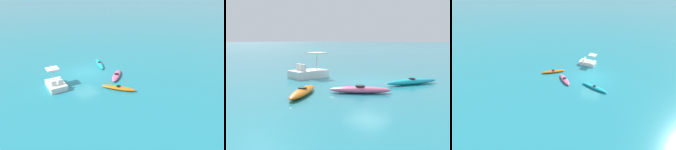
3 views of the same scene
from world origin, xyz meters
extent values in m
plane|color=teal|center=(0.00, 0.00, 0.00)|extent=(600.00, 600.00, 0.00)
ellipsoid|color=pink|center=(-1.80, 3.18, 0.16)|extent=(2.77, 2.37, 0.32)
cylinder|color=black|center=(-1.80, 3.18, 0.35)|extent=(0.64, 0.64, 0.05)
ellipsoid|color=#19B7C6|center=(-2.52, -0.76, 0.16)|extent=(1.98, 3.40, 0.32)
cylinder|color=black|center=(-2.52, -0.76, 0.35)|extent=(0.48, 0.48, 0.05)
ellipsoid|color=orange|center=(-0.12, 5.36, 0.16)|extent=(2.22, 3.08, 0.32)
cylinder|color=black|center=(-0.12, 5.36, 0.35)|extent=(0.55, 0.55, 0.05)
cube|color=white|center=(4.04, 1.30, 0.25)|extent=(1.87, 2.61, 0.50)
cube|color=white|center=(4.43, 1.80, 0.72)|extent=(0.46, 0.23, 0.44)
cube|color=white|center=(3.83, 1.90, 0.72)|extent=(0.46, 0.23, 0.44)
cylinder|color=#B2B2B7|center=(3.93, 0.61, 1.05)|extent=(0.08, 0.08, 1.10)
cube|color=silver|center=(3.93, 0.61, 1.64)|extent=(1.26, 1.26, 0.08)
camera|label=1|loc=(10.61, 17.12, 8.59)|focal=31.57mm
camera|label=2|loc=(-9.35, 13.17, 2.54)|focal=42.32mm
camera|label=3|loc=(-20.38, -2.63, 11.34)|focal=28.08mm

